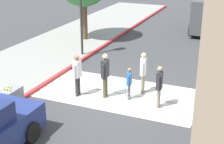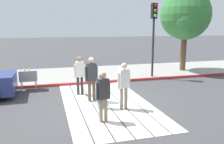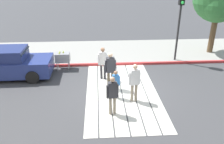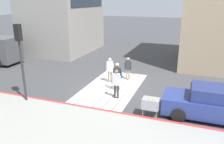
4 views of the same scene
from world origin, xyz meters
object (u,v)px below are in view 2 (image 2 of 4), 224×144
(pedestrian_adult_trailing, at_px, (80,73))
(pedestrian_teen_behind, at_px, (124,83))
(traffic_light_corner, at_px, (154,25))
(tennis_ball_cart, at_px, (28,75))
(pedestrian_child_with_racket, at_px, (101,89))
(pedestrian_adult_lead, at_px, (103,93))
(pedestrian_adult_side, at_px, (91,76))
(street_tree, at_px, (186,16))

(pedestrian_adult_trailing, distance_m, pedestrian_teen_behind, 2.62)
(traffic_light_corner, distance_m, pedestrian_adult_trailing, 5.39)
(tennis_ball_cart, height_order, pedestrian_child_with_racket, pedestrian_child_with_racket)
(pedestrian_adult_lead, xyz_separation_m, pedestrian_child_with_racket, (-1.24, 0.21, -0.21))
(pedestrian_adult_trailing, bearing_deg, traffic_light_corner, 115.52)
(pedestrian_adult_lead, distance_m, pedestrian_adult_side, 2.18)
(street_tree, distance_m, pedestrian_adult_lead, 9.98)
(traffic_light_corner, relative_size, street_tree, 0.80)
(tennis_ball_cart, xyz_separation_m, pedestrian_adult_lead, (4.70, 2.51, 0.24))
(pedestrian_adult_lead, height_order, pedestrian_child_with_racket, pedestrian_adult_lead)
(street_tree, bearing_deg, tennis_ball_cart, -78.74)
(pedestrian_teen_behind, bearing_deg, tennis_ball_cart, -137.09)
(street_tree, bearing_deg, pedestrian_adult_lead, -46.72)
(pedestrian_adult_trailing, bearing_deg, pedestrian_child_with_racket, 13.58)
(pedestrian_adult_lead, height_order, pedestrian_adult_trailing, pedestrian_adult_trailing)
(traffic_light_corner, bearing_deg, tennis_ball_cart, -84.25)
(street_tree, height_order, pedestrian_adult_lead, street_tree)
(traffic_light_corner, relative_size, pedestrian_adult_trailing, 2.49)
(pedestrian_adult_lead, relative_size, pedestrian_teen_behind, 0.94)
(pedestrian_adult_side, bearing_deg, traffic_light_corner, 127.43)
(pedestrian_teen_behind, bearing_deg, pedestrian_adult_side, -142.92)
(pedestrian_teen_behind, relative_size, pedestrian_child_with_racket, 1.32)
(tennis_ball_cart, distance_m, pedestrian_adult_trailing, 2.69)
(tennis_ball_cart, bearing_deg, pedestrian_child_with_racket, 38.16)
(pedestrian_adult_trailing, bearing_deg, pedestrian_adult_lead, 4.83)
(street_tree, bearing_deg, pedestrian_adult_trailing, -65.18)
(pedestrian_adult_trailing, bearing_deg, tennis_ball_cart, -123.31)
(pedestrian_adult_trailing, relative_size, pedestrian_child_with_racket, 1.31)
(street_tree, height_order, pedestrian_child_with_racket, street_tree)
(tennis_ball_cart, bearing_deg, street_tree, 101.26)
(street_tree, xyz_separation_m, pedestrian_adult_lead, (6.59, -7.00, -2.69))
(traffic_light_corner, xyz_separation_m, pedestrian_adult_lead, (5.38, -4.23, -2.10))
(traffic_light_corner, distance_m, pedestrian_child_with_racket, 6.21)
(tennis_ball_cart, height_order, pedestrian_adult_lead, pedestrian_adult_lead)
(street_tree, relative_size, pedestrian_teen_behind, 3.11)
(tennis_ball_cart, bearing_deg, traffic_light_corner, 95.75)
(tennis_ball_cart, height_order, pedestrian_adult_side, pedestrian_adult_side)
(tennis_ball_cart, xyz_separation_m, pedestrian_adult_side, (2.52, 2.56, 0.35))
(traffic_light_corner, distance_m, tennis_ball_cart, 7.16)
(traffic_light_corner, xyz_separation_m, tennis_ball_cart, (0.68, -6.74, -2.34))
(tennis_ball_cart, height_order, pedestrian_adult_trailing, pedestrian_adult_trailing)
(pedestrian_adult_trailing, xyz_separation_m, pedestrian_child_with_racket, (1.99, 0.48, -0.26))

